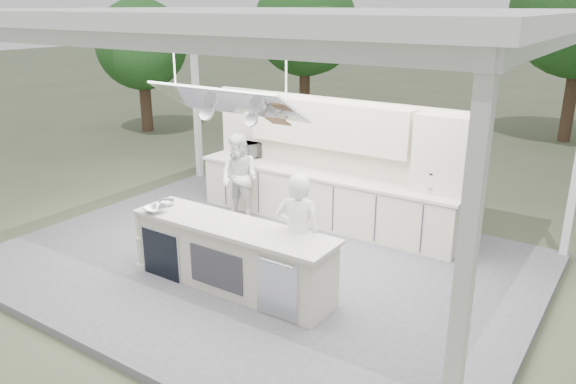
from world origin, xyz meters
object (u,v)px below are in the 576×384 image
Objects in this scene: head_chef at (298,236)px; sous_chef at (239,177)px; back_counter at (323,198)px; demo_island at (231,256)px.

head_chef is 3.08m from sous_chef.
sous_chef is (-2.47, 1.84, -0.07)m from head_chef.
back_counter is 3.18× the size of sous_chef.
head_chef is (1.08, -2.49, 0.39)m from back_counter.
demo_island is 1.94× the size of sous_chef.
head_chef is at bearing -36.55° from sous_chef.
sous_chef reaches higher than back_counter.
head_chef is at bearing 19.52° from demo_island.
demo_island is 2.82m from back_counter.
sous_chef is (-1.56, 2.16, 0.32)m from demo_island.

